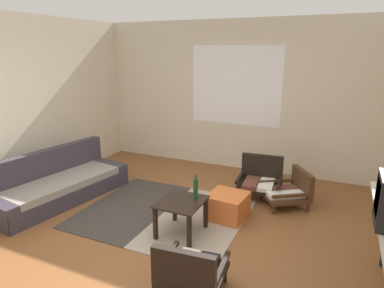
{
  "coord_description": "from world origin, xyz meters",
  "views": [
    {
      "loc": [
        1.8,
        -2.89,
        2.17
      ],
      "look_at": [
        0.04,
        1.0,
        0.97
      ],
      "focal_mm": 31.49,
      "sensor_mm": 36.0,
      "label": 1
    }
  ],
  "objects_px": {
    "armchair_striped_foreground": "(190,271)",
    "couch": "(58,185)",
    "armchair_corner": "(289,190)",
    "coffee_table": "(181,208)",
    "ottoman_orange": "(227,206)",
    "armchair_by_window": "(260,179)",
    "glass_bottle": "(196,188)"
  },
  "relations": [
    {
      "from": "armchair_corner",
      "to": "ottoman_orange",
      "type": "distance_m",
      "value": 1.01
    },
    {
      "from": "couch",
      "to": "armchair_by_window",
      "type": "height_order",
      "value": "couch"
    },
    {
      "from": "armchair_striped_foreground",
      "to": "armchair_corner",
      "type": "bearing_deg",
      "value": 77.47
    },
    {
      "from": "couch",
      "to": "ottoman_orange",
      "type": "distance_m",
      "value": 2.55
    },
    {
      "from": "armchair_striped_foreground",
      "to": "couch",
      "type": "bearing_deg",
      "value": 157.7
    },
    {
      "from": "couch",
      "to": "armchair_striped_foreground",
      "type": "xyz_separation_m",
      "value": [
        2.68,
        -1.1,
        0.05
      ]
    },
    {
      "from": "couch",
      "to": "armchair_by_window",
      "type": "xyz_separation_m",
      "value": [
        2.73,
        1.35,
        0.06
      ]
    },
    {
      "from": "armchair_by_window",
      "to": "glass_bottle",
      "type": "height_order",
      "value": "glass_bottle"
    },
    {
      "from": "couch",
      "to": "armchair_by_window",
      "type": "relative_size",
      "value": 3.17
    },
    {
      "from": "armchair_by_window",
      "to": "ottoman_orange",
      "type": "relative_size",
      "value": 1.4
    },
    {
      "from": "ottoman_orange",
      "to": "glass_bottle",
      "type": "xyz_separation_m",
      "value": [
        -0.25,
        -0.47,
        0.39
      ]
    },
    {
      "from": "couch",
      "to": "armchair_by_window",
      "type": "distance_m",
      "value": 3.05
    },
    {
      "from": "couch",
      "to": "glass_bottle",
      "type": "xyz_separation_m",
      "value": [
        2.25,
        -0.0,
        0.34
      ]
    },
    {
      "from": "armchair_striped_foreground",
      "to": "ottoman_orange",
      "type": "xyz_separation_m",
      "value": [
        -0.17,
        1.57,
        -0.1
      ]
    },
    {
      "from": "coffee_table",
      "to": "ottoman_orange",
      "type": "xyz_separation_m",
      "value": [
        0.38,
        0.62,
        -0.17
      ]
    },
    {
      "from": "coffee_table",
      "to": "ottoman_orange",
      "type": "relative_size",
      "value": 1.2
    },
    {
      "from": "couch",
      "to": "glass_bottle",
      "type": "relative_size",
      "value": 6.92
    },
    {
      "from": "glass_bottle",
      "to": "armchair_corner",
      "type": "bearing_deg",
      "value": 52.21
    },
    {
      "from": "couch",
      "to": "armchair_striped_foreground",
      "type": "height_order",
      "value": "couch"
    },
    {
      "from": "coffee_table",
      "to": "armchair_by_window",
      "type": "xyz_separation_m",
      "value": [
        0.6,
        1.5,
        -0.06
      ]
    },
    {
      "from": "coffee_table",
      "to": "armchair_striped_foreground",
      "type": "height_order",
      "value": "armchair_striped_foreground"
    },
    {
      "from": "glass_bottle",
      "to": "couch",
      "type": "bearing_deg",
      "value": 179.91
    },
    {
      "from": "ottoman_orange",
      "to": "armchair_corner",
      "type": "bearing_deg",
      "value": 47.13
    },
    {
      "from": "armchair_corner",
      "to": "glass_bottle",
      "type": "bearing_deg",
      "value": -127.79
    },
    {
      "from": "armchair_corner",
      "to": "glass_bottle",
      "type": "height_order",
      "value": "glass_bottle"
    },
    {
      "from": "armchair_corner",
      "to": "armchair_by_window",
      "type": "bearing_deg",
      "value": 163.53
    },
    {
      "from": "coffee_table",
      "to": "armchair_corner",
      "type": "relative_size",
      "value": 0.72
    },
    {
      "from": "armchair_corner",
      "to": "coffee_table",
      "type": "bearing_deg",
      "value": -128.16
    },
    {
      "from": "armchair_by_window",
      "to": "armchair_corner",
      "type": "height_order",
      "value": "armchair_by_window"
    },
    {
      "from": "couch",
      "to": "armchair_corner",
      "type": "xyz_separation_m",
      "value": [
        3.2,
        1.21,
        0.01
      ]
    },
    {
      "from": "coffee_table",
      "to": "ottoman_orange",
      "type": "bearing_deg",
      "value": 58.43
    },
    {
      "from": "armchair_by_window",
      "to": "armchair_corner",
      "type": "xyz_separation_m",
      "value": [
        0.46,
        -0.14,
        -0.05
      ]
    }
  ]
}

